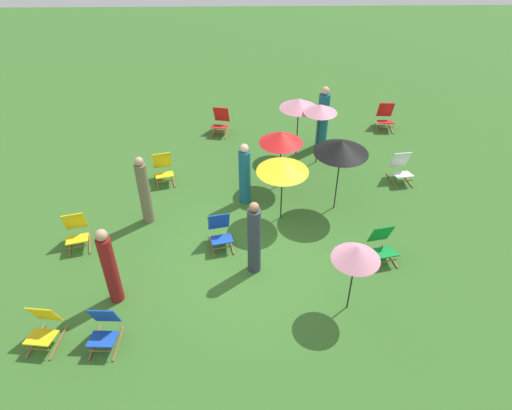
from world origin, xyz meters
The scene contains 21 objects.
ground_plane centered at (0.00, 0.00, 0.00)m, with size 40.00×40.00×0.00m, color #386B28.
deckchair_0 centered at (-4.09, 0.47, 0.37)m, with size 0.66×0.86×0.83m.
deckchair_1 centered at (-3.94, -2.19, 0.37)m, with size 0.56×0.81×0.83m.
deckchair_2 centered at (-1.03, 5.68, 0.37)m, with size 0.61×0.83×0.83m.
deckchair_3 centered at (-2.47, 3.01, 0.37)m, with size 0.65×0.86×0.83m.
deckchair_4 centered at (4.23, 5.90, 0.37)m, with size 0.52×0.79×0.83m.
deckchair_5 centered at (3.95, 2.92, 0.37)m, with size 0.57×0.82×0.83m.
deckchair_6 centered at (-2.83, -2.25, 0.37)m, with size 0.51×0.78×0.83m.
deckchair_7 centered at (2.75, -0.09, 0.37)m, with size 0.62×0.84×0.83m.
deckchair_8 centered at (-0.82, 0.40, 0.37)m, with size 0.63×0.84×0.83m.
umbrella_0 centered at (0.61, 1.33, 1.52)m, with size 1.21×1.21×1.67m.
umbrella_1 centered at (1.99, 1.71, 1.77)m, with size 1.29×1.29×1.94m.
umbrella_2 centered at (1.24, 4.32, 1.62)m, with size 1.08×1.08×1.76m.
umbrella_3 centered at (1.78, 3.84, 1.69)m, with size 0.91×0.91×1.81m.
umbrella_4 centered at (1.77, -1.52, 1.49)m, with size 0.91×0.91×1.65m.
umbrella_5 centered at (0.66, 2.70, 1.49)m, with size 1.12×1.12×1.65m.
person_0 centered at (-2.62, 1.29, 0.87)m, with size 0.35×0.35×1.81m.
person_1 centered at (-0.27, 2.02, 0.80)m, with size 0.41×0.41×1.69m.
person_2 centered at (-2.86, -1.20, 0.88)m, with size 0.29×0.29×1.82m.
person_3 centered at (2.02, 4.75, 0.91)m, with size 0.44×0.44×1.91m.
person_4 centered at (-0.07, -0.42, 0.86)m, with size 0.35×0.35×1.80m.
Camera 1 is at (-0.17, -7.73, 7.42)m, focal length 33.28 mm.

